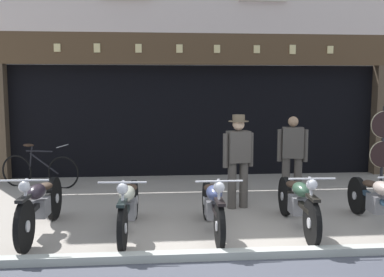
{
  "coord_description": "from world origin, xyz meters",
  "views": [
    {
      "loc": [
        -1.02,
        -5.12,
        2.09
      ],
      "look_at": [
        -0.33,
        2.76,
        1.18
      ],
      "focal_mm": 41.67,
      "sensor_mm": 36.0,
      "label": 1
    }
  ],
  "objects_px": {
    "motorcycle_center_left": "(129,205)",
    "motorcycle_center": "(213,205)",
    "shopkeeper_center": "(292,154)",
    "tyre_sign_pole": "(383,141)",
    "salesman_left": "(238,157)",
    "motorcycle_center_right": "(298,202)",
    "leaning_bicycle": "(39,170)",
    "motorcycle_left": "(40,204)",
    "motorcycle_right": "(378,200)",
    "advert_board_near": "(136,96)"
  },
  "relations": [
    {
      "from": "motorcycle_center_left",
      "to": "motorcycle_center",
      "type": "height_order",
      "value": "same"
    },
    {
      "from": "shopkeeper_center",
      "to": "tyre_sign_pole",
      "type": "distance_m",
      "value": 2.24
    },
    {
      "from": "motorcycle_center",
      "to": "salesman_left",
      "type": "distance_m",
      "value": 1.51
    },
    {
      "from": "salesman_left",
      "to": "motorcycle_center_right",
      "type": "bearing_deg",
      "value": 105.04
    },
    {
      "from": "shopkeeper_center",
      "to": "leaning_bicycle",
      "type": "bearing_deg",
      "value": -4.89
    },
    {
      "from": "motorcycle_left",
      "to": "tyre_sign_pole",
      "type": "height_order",
      "value": "tyre_sign_pole"
    },
    {
      "from": "motorcycle_left",
      "to": "motorcycle_center",
      "type": "distance_m",
      "value": 2.46
    },
    {
      "from": "salesman_left",
      "to": "leaning_bicycle",
      "type": "xyz_separation_m",
      "value": [
        -3.84,
        1.96,
        -0.53
      ]
    },
    {
      "from": "motorcycle_right",
      "to": "salesman_left",
      "type": "distance_m",
      "value": 2.31
    },
    {
      "from": "motorcycle_center",
      "to": "motorcycle_center_right",
      "type": "xyz_separation_m",
      "value": [
        1.26,
        0.04,
        0.01
      ]
    },
    {
      "from": "motorcycle_right",
      "to": "motorcycle_center_left",
      "type": "bearing_deg",
      "value": 1.72
    },
    {
      "from": "motorcycle_center",
      "to": "tyre_sign_pole",
      "type": "bearing_deg",
      "value": -147.33
    },
    {
      "from": "motorcycle_center_right",
      "to": "motorcycle_right",
      "type": "height_order",
      "value": "motorcycle_center_right"
    },
    {
      "from": "motorcycle_center_left",
      "to": "salesman_left",
      "type": "xyz_separation_m",
      "value": [
        1.81,
        1.23,
        0.49
      ]
    },
    {
      "from": "advert_board_near",
      "to": "leaning_bicycle",
      "type": "bearing_deg",
      "value": -151.57
    },
    {
      "from": "motorcycle_center_left",
      "to": "salesman_left",
      "type": "relative_size",
      "value": 1.27
    },
    {
      "from": "motorcycle_left",
      "to": "advert_board_near",
      "type": "distance_m",
      "value": 4.6
    },
    {
      "from": "advert_board_near",
      "to": "motorcycle_left",
      "type": "bearing_deg",
      "value": -106.32
    },
    {
      "from": "motorcycle_center_right",
      "to": "shopkeeper_center",
      "type": "xyz_separation_m",
      "value": [
        0.47,
        1.77,
        0.43
      ]
    },
    {
      "from": "motorcycle_right",
      "to": "shopkeeper_center",
      "type": "relative_size",
      "value": 1.29
    },
    {
      "from": "motorcycle_center_right",
      "to": "advert_board_near",
      "type": "relative_size",
      "value": 1.99
    },
    {
      "from": "shopkeeper_center",
      "to": "advert_board_near",
      "type": "height_order",
      "value": "advert_board_near"
    },
    {
      "from": "motorcycle_left",
      "to": "motorcycle_right",
      "type": "relative_size",
      "value": 1.05
    },
    {
      "from": "motorcycle_left",
      "to": "shopkeeper_center",
      "type": "bearing_deg",
      "value": -156.0
    },
    {
      "from": "motorcycle_left",
      "to": "tyre_sign_pole",
      "type": "xyz_separation_m",
      "value": [
        6.31,
        2.35,
        0.57
      ]
    },
    {
      "from": "motorcycle_right",
      "to": "motorcycle_center",
      "type": "bearing_deg",
      "value": 3.09
    },
    {
      "from": "motorcycle_right",
      "to": "shopkeeper_center",
      "type": "xyz_separation_m",
      "value": [
        -0.76,
        1.77,
        0.44
      ]
    },
    {
      "from": "salesman_left",
      "to": "shopkeeper_center",
      "type": "distance_m",
      "value": 1.24
    },
    {
      "from": "motorcycle_center_right",
      "to": "motorcycle_center_left",
      "type": "bearing_deg",
      "value": 2.25
    },
    {
      "from": "motorcycle_right",
      "to": "tyre_sign_pole",
      "type": "relative_size",
      "value": 1.18
    },
    {
      "from": "motorcycle_left",
      "to": "salesman_left",
      "type": "xyz_separation_m",
      "value": [
        3.06,
        1.14,
        0.47
      ]
    },
    {
      "from": "advert_board_near",
      "to": "motorcycle_center",
      "type": "bearing_deg",
      "value": -74.26
    },
    {
      "from": "shopkeeper_center",
      "to": "advert_board_near",
      "type": "bearing_deg",
      "value": -29.2
    },
    {
      "from": "motorcycle_center_left",
      "to": "leaning_bicycle",
      "type": "distance_m",
      "value": 3.78
    },
    {
      "from": "motorcycle_left",
      "to": "leaning_bicycle",
      "type": "height_order",
      "value": "motorcycle_left"
    },
    {
      "from": "motorcycle_right",
      "to": "tyre_sign_pole",
      "type": "bearing_deg",
      "value": -117.08
    },
    {
      "from": "shopkeeper_center",
      "to": "leaning_bicycle",
      "type": "xyz_separation_m",
      "value": [
        -4.96,
        1.45,
        -0.49
      ]
    },
    {
      "from": "advert_board_near",
      "to": "shopkeeper_center",
      "type": "bearing_deg",
      "value": -40.59
    },
    {
      "from": "motorcycle_right",
      "to": "tyre_sign_pole",
      "type": "distance_m",
      "value": 2.87
    },
    {
      "from": "motorcycle_center_left",
      "to": "motorcycle_center",
      "type": "relative_size",
      "value": 1.07
    },
    {
      "from": "motorcycle_center_left",
      "to": "tyre_sign_pole",
      "type": "xyz_separation_m",
      "value": [
        5.06,
        2.44,
        0.59
      ]
    },
    {
      "from": "motorcycle_center",
      "to": "shopkeeper_center",
      "type": "xyz_separation_m",
      "value": [
        1.73,
        1.81,
        0.44
      ]
    },
    {
      "from": "salesman_left",
      "to": "tyre_sign_pole",
      "type": "relative_size",
      "value": 0.95
    },
    {
      "from": "motorcycle_center_right",
      "to": "shopkeeper_center",
      "type": "height_order",
      "value": "shopkeeper_center"
    },
    {
      "from": "motorcycle_right",
      "to": "tyre_sign_pole",
      "type": "height_order",
      "value": "tyre_sign_pole"
    },
    {
      "from": "tyre_sign_pole",
      "to": "advert_board_near",
      "type": "distance_m",
      "value": 5.48
    },
    {
      "from": "motorcycle_right",
      "to": "advert_board_near",
      "type": "height_order",
      "value": "advert_board_near"
    },
    {
      "from": "motorcycle_center_right",
      "to": "leaning_bicycle",
      "type": "xyz_separation_m",
      "value": [
        -4.49,
        3.22,
        -0.05
      ]
    },
    {
      "from": "motorcycle_center",
      "to": "motorcycle_right",
      "type": "height_order",
      "value": "motorcycle_center"
    },
    {
      "from": "motorcycle_left",
      "to": "tyre_sign_pole",
      "type": "bearing_deg",
      "value": -157.18
    }
  ]
}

